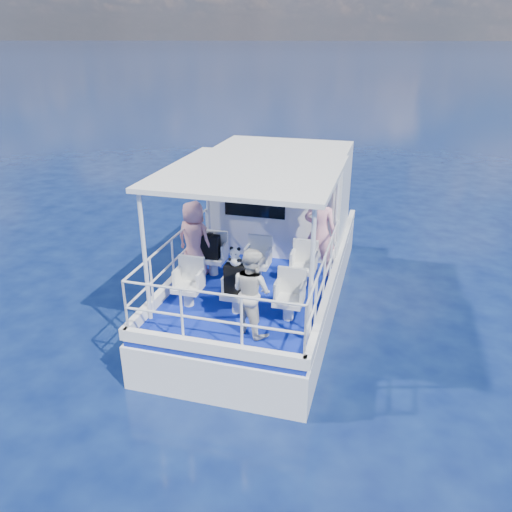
{
  "coord_description": "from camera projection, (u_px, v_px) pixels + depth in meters",
  "views": [
    {
      "loc": [
        2.32,
        -8.27,
        5.25
      ],
      "look_at": [
        0.14,
        -0.4,
        1.67
      ],
      "focal_mm": 35.0,
      "sensor_mm": 36.0,
      "label": 1
    }
  ],
  "objects": [
    {
      "name": "railings",
      "position": [
        246.0,
        273.0,
        8.91
      ],
      "size": [
        2.84,
        3.59,
        1.0
      ],
      "primitive_type": null,
      "color": "white",
      "rests_on": "deck"
    },
    {
      "name": "seat_center_fwd",
      "position": [
        257.0,
        271.0,
        9.71
      ],
      "size": [
        0.48,
        0.46,
        0.38
      ],
      "primitive_type": "cube",
      "color": "silver",
      "rests_on": "deck"
    },
    {
      "name": "backpack_port",
      "position": [
        211.0,
        247.0,
        9.73
      ],
      "size": [
        0.35,
        0.2,
        0.46
      ],
      "primitive_type": "cube",
      "color": "black",
      "rests_on": "seat_port_fwd"
    },
    {
      "name": "seat_port_aft",
      "position": [
        188.0,
        295.0,
        8.79
      ],
      "size": [
        0.48,
        0.46,
        0.38
      ],
      "primitive_type": "cube",
      "color": "silver",
      "rests_on": "deck"
    },
    {
      "name": "seat_port_fwd",
      "position": [
        214.0,
        265.0,
        9.93
      ],
      "size": [
        0.48,
        0.46,
        0.38
      ],
      "primitive_type": "cube",
      "color": "silver",
      "rests_on": "deck"
    },
    {
      "name": "ground",
      "position": [
        254.0,
        324.0,
        9.98
      ],
      "size": [
        2000.0,
        2000.0,
        0.0
      ],
      "primitive_type": "plane",
      "color": "#081440",
      "rests_on": "ground"
    },
    {
      "name": "panda",
      "position": [
        235.0,
        256.0,
        8.18
      ],
      "size": [
        0.21,
        0.18,
        0.33
      ],
      "primitive_type": null,
      "color": "white",
      "rests_on": "backpack_center"
    },
    {
      "name": "compact_camera",
      "position": [
        210.0,
        234.0,
        9.62
      ],
      "size": [
        0.1,
        0.06,
        0.06
      ],
      "primitive_type": "cube",
      "color": "black",
      "rests_on": "backpack_port"
    },
    {
      "name": "canopy",
      "position": [
        251.0,
        172.0,
        8.54
      ],
      "size": [
        3.0,
        3.2,
        0.08
      ],
      "primitive_type": "cube",
      "color": "white",
      "rests_on": "cabin"
    },
    {
      "name": "passenger_stbd_aft",
      "position": [
        252.0,
        291.0,
        7.78
      ],
      "size": [
        0.88,
        0.83,
        1.44
      ],
      "primitive_type": "imported",
      "rotation": [
        0.0,
        0.0,
        2.59
      ],
      "color": "silver",
      "rests_on": "deck"
    },
    {
      "name": "passenger_stbd_fwd",
      "position": [
        320.0,
        232.0,
        9.71
      ],
      "size": [
        0.68,
        0.48,
        1.75
      ],
      "primitive_type": "imported",
      "rotation": [
        0.0,
        0.0,
        3.04
      ],
      "color": "pink",
      "rests_on": "deck"
    },
    {
      "name": "canopy_posts",
      "position": [
        250.0,
        235.0,
        8.95
      ],
      "size": [
        2.77,
        2.97,
        2.2
      ],
      "color": "white",
      "rests_on": "deck"
    },
    {
      "name": "hull",
      "position": [
        267.0,
        301.0,
        10.86
      ],
      "size": [
        3.0,
        7.0,
        1.6
      ],
      "primitive_type": "cube",
      "color": "white",
      "rests_on": "ground"
    },
    {
      "name": "seat_center_aft",
      "position": [
        237.0,
        302.0,
        8.57
      ],
      "size": [
        0.48,
        0.46,
        0.38
      ],
      "primitive_type": "cube",
      "color": "silver",
      "rests_on": "deck"
    },
    {
      "name": "seat_stbd_aft",
      "position": [
        288.0,
        309.0,
        8.35
      ],
      "size": [
        0.48,
        0.46,
        0.38
      ],
      "primitive_type": "cube",
      "color": "silver",
      "rests_on": "deck"
    },
    {
      "name": "passenger_port_fwd",
      "position": [
        194.0,
        239.0,
        9.69
      ],
      "size": [
        0.64,
        0.51,
        1.52
      ],
      "primitive_type": "imported",
      "rotation": [
        0.0,
        0.0,
        2.94
      ],
      "color": "pink",
      "rests_on": "deck"
    },
    {
      "name": "cabin",
      "position": [
        282.0,
        196.0,
        11.2
      ],
      "size": [
        2.85,
        2.0,
        2.2
      ],
      "primitive_type": "cube",
      "color": "white",
      "rests_on": "deck"
    },
    {
      "name": "deck",
      "position": [
        267.0,
        265.0,
        10.52
      ],
      "size": [
        2.9,
        6.9,
        0.1
      ],
      "primitive_type": "cube",
      "color": "navy",
      "rests_on": "hull"
    },
    {
      "name": "backpack_center",
      "position": [
        235.0,
        279.0,
        8.37
      ],
      "size": [
        0.34,
        0.19,
        0.52
      ],
      "primitive_type": "cube",
      "color": "black",
      "rests_on": "seat_center_aft"
    },
    {
      "name": "seat_stbd_fwd",
      "position": [
        303.0,
        276.0,
        9.5
      ],
      "size": [
        0.48,
        0.46,
        0.38
      ],
      "primitive_type": "cube",
      "color": "silver",
      "rests_on": "deck"
    }
  ]
}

